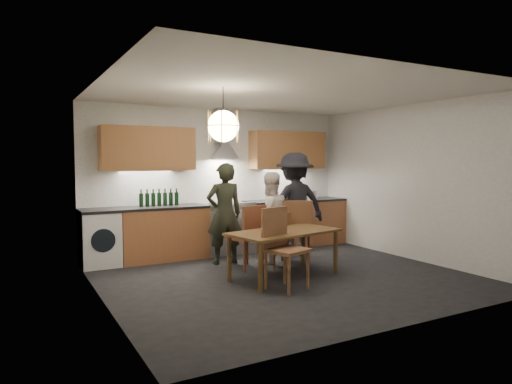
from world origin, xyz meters
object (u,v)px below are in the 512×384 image
person_right (294,204)px  mixing_bowl (285,198)px  chair_back_left (250,233)px  person_mid (270,217)px  chair_front (281,242)px  stock_pot (313,195)px  wine_bottles (159,197)px  dining_table (284,236)px  person_left (224,214)px

person_right → mixing_bowl: size_ratio=5.79×
chair_back_left → person_mid: size_ratio=0.67×
person_right → chair_back_left: bearing=29.2°
person_right → chair_front: bearing=55.7°
stock_pot → wine_bottles: 3.14m
dining_table → mixing_bowl: bearing=46.1°
wine_bottles → dining_table: bearing=-60.0°
person_mid → wine_bottles: 1.88m
person_mid → mixing_bowl: size_ratio=4.76×
wine_bottles → mixing_bowl: bearing=-1.8°
wine_bottles → person_mid: bearing=-36.5°
dining_table → chair_front: chair_front is taller
chair_front → person_left: bearing=74.1°
person_left → wine_bottles: (-0.82, 0.83, 0.23)m
mixing_bowl → wine_bottles: 2.45m
person_left → dining_table: bearing=113.0°
person_right → dining_table: bearing=55.2°
chair_front → mixing_bowl: size_ratio=3.38×
chair_front → chair_back_left: bearing=66.5°
chair_back_left → stock_pot: (2.16, 1.38, 0.40)m
mixing_bowl → chair_front: bearing=-123.3°
chair_front → person_left: 1.65m
dining_table → chair_back_left: (-0.20, 0.66, -0.03)m
person_right → person_mid: bearing=25.9°
dining_table → stock_pot: 2.85m
person_right → stock_pot: 1.29m
person_mid → person_right: (0.66, 0.26, 0.16)m
person_mid → dining_table: bearing=73.3°
dining_table → person_left: bearing=95.3°
person_right → wine_bottles: bearing=-17.4°
chair_front → dining_table: bearing=35.3°
stock_pot → chair_back_left: bearing=-147.4°
chair_back_left → person_left: size_ratio=0.61×
mixing_bowl → stock_pot: stock_pot is taller
chair_front → person_mid: 1.49m
chair_back_left → dining_table: bearing=94.1°
person_left → chair_front: bearing=98.4°
chair_front → person_right: size_ratio=0.58×
person_left → person_right: person_right is taller
chair_back_left → stock_pot: 2.59m
dining_table → person_left: size_ratio=1.06×
dining_table → chair_front: size_ratio=1.64×
person_right → mixing_bowl: 0.82m
stock_pot → wine_bottles: wine_bottles is taller
person_mid → mixing_bowl: bearing=-131.1°
chair_front → stock_pot: (2.26, 2.45, 0.37)m
person_mid → chair_front: bearing=67.1°
chair_front → person_left: person_left is taller
stock_pot → wine_bottles: size_ratio=0.30×
dining_table → mixing_bowl: 2.37m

